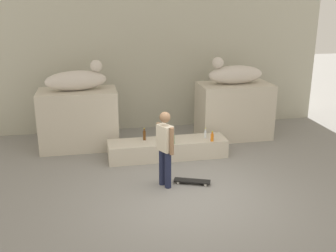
% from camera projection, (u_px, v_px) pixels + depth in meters
% --- Properties ---
extents(ground_plane, '(40.00, 40.00, 0.00)m').
position_uv_depth(ground_plane, '(187.00, 194.00, 8.28)').
color(ground_plane, gray).
extents(facade_wall, '(10.87, 0.60, 5.66)m').
position_uv_depth(facade_wall, '(149.00, 35.00, 12.09)').
color(facade_wall, '#B6B4A0').
rests_on(facade_wall, ground_plane).
extents(pedestal_left, '(2.06, 1.18, 1.59)m').
position_uv_depth(pedestal_left, '(79.00, 119.00, 10.73)').
color(pedestal_left, beige).
rests_on(pedestal_left, ground_plane).
extents(pedestal_right, '(2.06, 1.18, 1.59)m').
position_uv_depth(pedestal_right, '(234.00, 111.00, 11.55)').
color(pedestal_right, beige).
rests_on(pedestal_right, ground_plane).
extents(statue_reclining_left, '(1.67, 0.82, 0.78)m').
position_uv_depth(statue_reclining_left, '(77.00, 80.00, 10.42)').
color(statue_reclining_left, beige).
rests_on(statue_reclining_left, pedestal_left).
extents(statue_reclining_right, '(1.62, 0.63, 0.78)m').
position_uv_depth(statue_reclining_right, '(234.00, 74.00, 11.22)').
color(statue_reclining_right, beige).
rests_on(statue_reclining_right, pedestal_right).
extents(ledge_block, '(3.02, 0.75, 0.46)m').
position_uv_depth(ledge_block, '(168.00, 149.00, 10.17)').
color(ledge_block, beige).
rests_on(ledge_block, ground_plane).
extents(skater, '(0.34, 0.49, 1.67)m').
position_uv_depth(skater, '(165.00, 146.00, 8.38)').
color(skater, '#1E233F').
rests_on(skater, ground_plane).
extents(skateboard, '(0.82, 0.48, 0.08)m').
position_uv_depth(skateboard, '(192.00, 181.00, 8.74)').
color(skateboard, black).
rests_on(skateboard, ground_plane).
extents(bottle_clear, '(0.06, 0.06, 0.27)m').
position_uv_depth(bottle_clear, '(205.00, 134.00, 10.24)').
color(bottle_clear, silver).
rests_on(bottle_clear, ledge_block).
extents(bottle_brown, '(0.07, 0.07, 0.32)m').
position_uv_depth(bottle_brown, '(144.00, 135.00, 10.09)').
color(bottle_brown, '#593314').
rests_on(bottle_brown, ledge_block).
extents(bottle_orange, '(0.08, 0.08, 0.27)m').
position_uv_depth(bottle_orange, '(212.00, 137.00, 10.01)').
color(bottle_orange, orange).
rests_on(bottle_orange, ledge_block).
extents(bottle_green, '(0.08, 0.08, 0.31)m').
position_uv_depth(bottle_green, '(173.00, 139.00, 9.84)').
color(bottle_green, '#1E722D').
rests_on(bottle_green, ledge_block).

